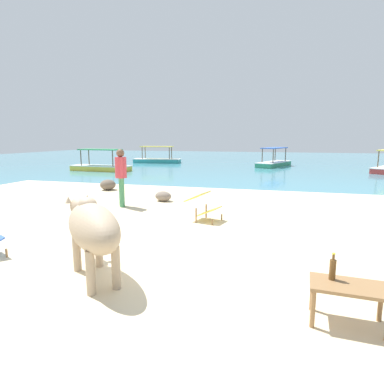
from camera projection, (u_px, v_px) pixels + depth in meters
sand_beach at (152, 248)px, 5.76m from camera, size 18.00×14.00×0.04m
water_surface at (253, 162)px, 26.68m from camera, size 60.00×36.00×0.03m
cow at (92, 227)px, 4.39m from camera, size 1.69×1.67×1.11m
low_bench_table at (349, 291)px, 3.33m from camera, size 0.79×0.49×0.44m
bottle at (333, 269)px, 3.42m from camera, size 0.07×0.07×0.30m
deck_chair_near at (203, 205)px, 7.56m from camera, size 0.87×0.70×0.68m
person_standing at (121, 173)px, 9.02m from camera, size 0.32×0.45×1.62m
shore_rock_large at (108, 185)px, 12.02m from camera, size 0.60×0.59×0.39m
shore_rock_medium at (163, 196)px, 9.92m from camera, size 0.61×0.51×0.30m
boat_yellow at (101, 166)px, 19.20m from camera, size 3.73×1.34×1.29m
boat_green at (274, 162)px, 22.12m from camera, size 2.43×3.84×1.29m
boat_teal at (157, 159)px, 25.23m from camera, size 3.77×1.54×1.29m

